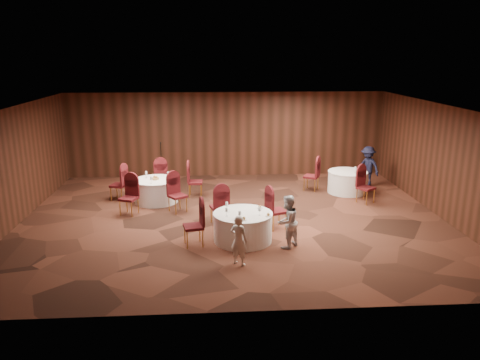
{
  "coord_description": "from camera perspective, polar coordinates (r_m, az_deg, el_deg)",
  "views": [
    {
      "loc": [
        -0.64,
        -12.65,
        4.6
      ],
      "look_at": [
        0.2,
        0.2,
        1.1
      ],
      "focal_mm": 35.0,
      "sensor_mm": 36.0,
      "label": 1
    }
  ],
  "objects": [
    {
      "name": "chairs_main",
      "position": [
        12.35,
        -1.13,
        -4.19
      ],
      "size": [
        2.84,
        2.07,
        1.0
      ],
      "color": "#460E12",
      "rests_on": "ground"
    },
    {
      "name": "table_main",
      "position": [
        11.83,
        0.35,
        -5.72
      ],
      "size": [
        1.49,
        1.49,
        0.74
      ],
      "color": "white",
      "rests_on": "ground"
    },
    {
      "name": "room_shell",
      "position": [
        12.94,
        -0.83,
        3.45
      ],
      "size": [
        12.0,
        12.0,
        12.0
      ],
      "color": "silver",
      "rests_on": "ground"
    },
    {
      "name": "tabletop_right",
      "position": [
        16.02,
        13.9,
        1.4
      ],
      "size": [
        0.08,
        0.08,
        0.22
      ],
      "color": "silver",
      "rests_on": "table_right"
    },
    {
      "name": "mic_stand",
      "position": [
        17.54,
        -9.52,
        1.19
      ],
      "size": [
        0.24,
        0.24,
        1.46
      ],
      "color": "black",
      "rests_on": "ground"
    },
    {
      "name": "chairs_left",
      "position": [
        15.06,
        -10.15,
        -0.84
      ],
      "size": [
        3.06,
        3.06,
        1.0
      ],
      "color": "#460E12",
      "rests_on": "ground"
    },
    {
      "name": "woman_a",
      "position": [
        10.47,
        -0.12,
        -7.36
      ],
      "size": [
        0.51,
        0.47,
        1.17
      ],
      "primitive_type": "imported",
      "rotation": [
        0.0,
        0.0,
        2.54
      ],
      "color": "silver",
      "rests_on": "ground"
    },
    {
      "name": "man_c",
      "position": [
        17.19,
        15.31,
        1.61
      ],
      "size": [
        0.98,
        1.06,
        1.44
      ],
      "primitive_type": "imported",
      "rotation": [
        0.0,
        0.0,
        5.34
      ],
      "color": "black",
      "rests_on": "ground"
    },
    {
      "name": "table_right",
      "position": [
        16.3,
        12.94,
        -0.21
      ],
      "size": [
        1.32,
        1.32,
        0.74
      ],
      "color": "white",
      "rests_on": "ground"
    },
    {
      "name": "chairs_right",
      "position": [
        15.77,
        11.79,
        -0.19
      ],
      "size": [
        2.14,
        2.24,
        1.0
      ],
      "color": "#460E12",
      "rests_on": "ground"
    },
    {
      "name": "table_left",
      "position": [
        15.11,
        -10.21,
        -1.28
      ],
      "size": [
        1.39,
        1.39,
        0.74
      ],
      "color": "white",
      "rests_on": "ground"
    },
    {
      "name": "ground",
      "position": [
        13.47,
        -0.8,
        -4.76
      ],
      "size": [
        12.0,
        12.0,
        0.0
      ],
      "primitive_type": "plane",
      "color": "black",
      "rests_on": "ground"
    },
    {
      "name": "woman_b",
      "position": [
        11.41,
        5.78,
        -5.07
      ],
      "size": [
        0.81,
        0.8,
        1.32
      ],
      "primitive_type": "imported",
      "rotation": [
        0.0,
        0.0,
        3.87
      ],
      "color": "silver",
      "rests_on": "ground"
    },
    {
      "name": "tabletop_main",
      "position": [
        11.54,
        0.93,
        -3.83
      ],
      "size": [
        1.13,
        0.99,
        0.22
      ],
      "color": "silver",
      "rests_on": "table_main"
    },
    {
      "name": "tabletop_left",
      "position": [
        14.98,
        -10.28,
        0.34
      ],
      "size": [
        0.79,
        0.77,
        0.22
      ],
      "color": "silver",
      "rests_on": "table_left"
    }
  ]
}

